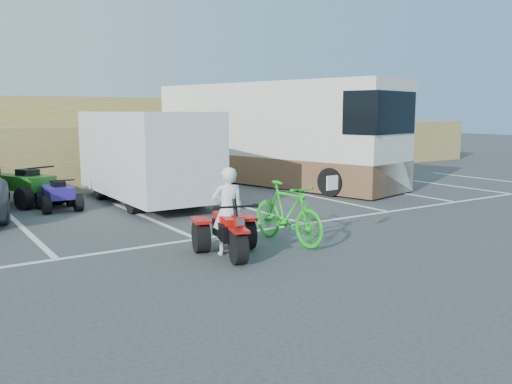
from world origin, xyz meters
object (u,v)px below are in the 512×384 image
red_trike_atv (230,256)px  quad_atv_blue (59,210)px  rider (228,211)px  cargo_trailer (146,154)px  rv_motorhome (273,141)px  quad_atv_green (29,205)px  green_dirt_bike (287,213)px

red_trike_atv → quad_atv_blue: bearing=117.8°
rider → cargo_trailer: size_ratio=0.29×
rv_motorhome → quad_atv_blue: (-7.68, -1.38, -1.49)m
quad_atv_green → rider: bearing=-98.1°
rider → rv_motorhome: bearing=-114.4°
green_dirt_bike → quad_atv_green: 8.03m
green_dirt_bike → rv_motorhome: size_ratio=0.20×
rider → green_dirt_bike: 1.39m
cargo_trailer → quad_atv_green: bearing=153.2°
red_trike_atv → quad_atv_green: 7.76m
rider → quad_atv_blue: rider is taller
cargo_trailer → quad_atv_blue: cargo_trailer is taller
red_trike_atv → quad_atv_blue: (-1.38, 6.29, 0.00)m
rider → rv_motorhome: (6.26, 7.53, 0.71)m
rv_motorhome → quad_atv_blue: rv_motorhome is taller
rider → green_dirt_bike: bearing=-160.9°
red_trike_atv → quad_atv_blue: 6.44m
red_trike_atv → green_dirt_bike: green_dirt_bike is taller
cargo_trailer → rv_motorhome: rv_motorhome is taller
green_dirt_bike → cargo_trailer: (-0.48, 5.85, 0.76)m
red_trike_atv → cargo_trailer: cargo_trailer is taller
cargo_trailer → quad_atv_blue: (-2.32, 0.21, -1.35)m
rider → quad_atv_green: 7.67m
green_dirt_bike → quad_atv_green: size_ratio=1.18×
cargo_trailer → quad_atv_blue: 2.69m
red_trike_atv → quad_atv_blue: size_ratio=1.17×
green_dirt_bike → rv_motorhome: (4.89, 7.44, 0.90)m
green_dirt_bike → quad_atv_blue: green_dirt_bike is taller
rv_motorhome → quad_atv_blue: size_ratio=7.63×
rider → green_dirt_bike: (1.37, 0.09, -0.19)m
green_dirt_bike → rv_motorhome: rv_motorhome is taller
quad_atv_blue → red_trike_atv: bearing=-75.9°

